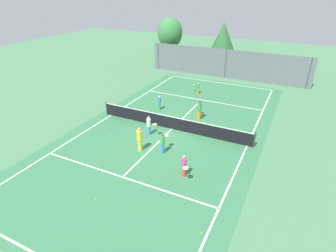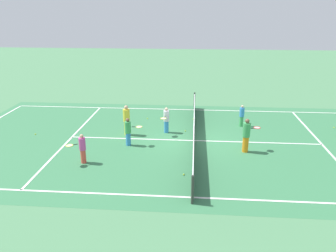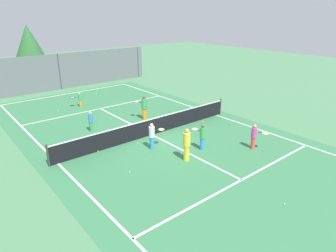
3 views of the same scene
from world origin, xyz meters
name	(u,v)px [view 2 (image 2 of 3)]	position (x,y,z in m)	size (l,w,h in m)	color
ground_plane	(194,141)	(0.00, 0.00, 0.00)	(80.00, 80.00, 0.00)	#4C8456
court_surface	(194,141)	(0.00, 0.00, 0.00)	(13.00, 25.00, 0.01)	#387A4C
tennis_net	(194,131)	(0.00, 0.00, 0.51)	(11.90, 0.10, 1.10)	#333833
player_0	(242,116)	(-2.46, 2.71, 0.64)	(0.27, 0.27, 1.25)	#3FA559
player_1	(82,148)	(3.00, -4.82, 0.70)	(0.65, 0.83, 1.34)	#E54C3F
player_3	(246,135)	(1.20, 2.45, 0.85)	(0.65, 0.91, 1.64)	orange
player_4	(166,120)	(-1.08, -1.50, 0.73)	(0.89, 0.45, 1.42)	#388CD8
player_5	(128,131)	(0.85, -3.20, 0.73)	(0.34, 0.87, 1.41)	#388CD8
player_6	(127,120)	(-0.58, -3.56, 0.83)	(0.35, 0.35, 1.63)	yellow
tennis_ball_0	(147,118)	(-3.35, -2.85, 0.03)	(0.07, 0.07, 0.07)	#CCE533
tennis_ball_1	(35,134)	(-0.18, -8.49, 0.03)	(0.07, 0.07, 0.07)	#CCE533
tennis_ball_2	(193,119)	(-3.46, -0.05, 0.03)	(0.07, 0.07, 0.07)	#CCE533
tennis_ball_4	(184,174)	(3.81, -0.37, 0.03)	(0.07, 0.07, 0.07)	#CCE533
tennis_ball_5	(334,127)	(-2.56, 7.93, 0.03)	(0.07, 0.07, 0.07)	#CCE533
tennis_ball_6	(185,131)	(-1.33, -0.46, 0.03)	(0.07, 0.07, 0.07)	#CCE533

